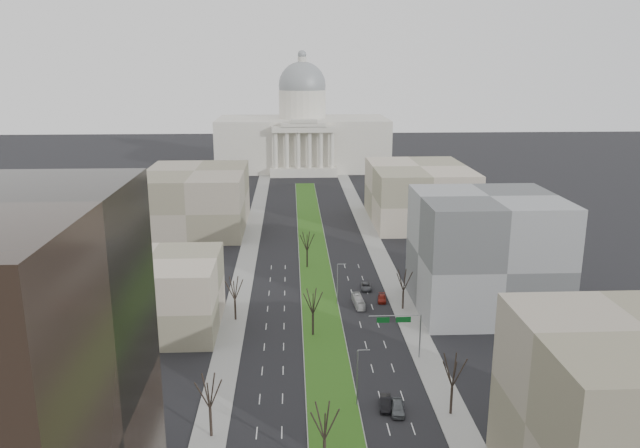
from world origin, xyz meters
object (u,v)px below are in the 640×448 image
object	(u,v)px
car_red	(382,298)
car_grey_near	(398,408)
car_black	(385,403)
box_van	(358,301)
car_grey_far	(366,286)

from	to	relation	value
car_red	car_grey_near	bearing A→B (deg)	-86.84
car_black	box_van	bearing A→B (deg)	97.17
car_black	car_red	xyz separation A→B (m)	(5.62, 42.37, -0.13)
box_van	car_black	bearing A→B (deg)	-94.57
car_black	car_grey_far	bearing A→B (deg)	94.05
car_grey_near	car_black	distance (m)	2.14
car_black	box_van	size ratio (longest dim) A/B	0.64
car_grey_near	car_grey_far	distance (m)	51.17
car_grey_near	car_grey_far	size ratio (longest dim) A/B	0.97
car_grey_near	car_grey_far	xyz separation A→B (m)	(1.43, 51.15, -0.13)
car_grey_near	car_grey_far	bearing A→B (deg)	94.61
car_grey_near	car_red	bearing A→B (deg)	90.96
car_black	box_van	distance (m)	40.07
car_grey_far	box_van	xyz separation A→B (m)	(-2.77, -9.66, 0.33)
car_grey_near	car_black	bearing A→B (deg)	144.29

